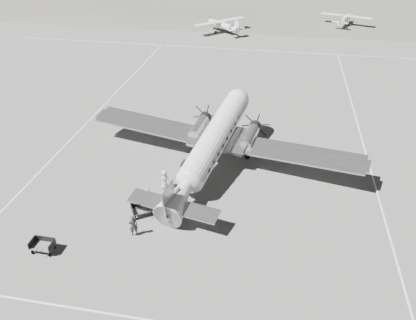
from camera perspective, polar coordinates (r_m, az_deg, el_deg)
The scene contains 12 objects.
ground at distance 35.19m, azimuth 3.82°, elevation -4.01°, with size 260.00×260.00×0.00m, color slate.
taxi_line_right at distance 36.25m, azimuth 23.08°, elevation -5.71°, with size 0.15×80.00×0.01m, color silver.
taxi_line_left at distance 48.27m, azimuth -16.39°, elevation 5.36°, with size 0.15×60.00×0.01m, color silver.
taxi_line_horizon at distance 71.43m, azimuth 7.96°, elevation 14.98°, with size 90.00×0.15×0.01m, color silver.
dc3_airliner at distance 36.31m, azimuth 0.57°, elevation 2.12°, with size 26.78×18.58×5.10m, color silver, non-canonical shape.
light_plane_left at distance 81.78m, azimuth 2.01°, elevation 18.30°, with size 11.43×9.27×2.37m, color silver, non-canonical shape.
light_plane_right at distance 91.56m, azimuth 18.71°, elevation 18.17°, with size 10.33×8.38×2.14m, color silver, non-canonical shape.
baggage_cart_near at distance 32.48m, azimuth -9.22°, elevation -6.86°, with size 1.75×1.23×0.99m, color #5B5B5B, non-canonical shape.
baggage_cart_far at distance 31.30m, azimuth -22.24°, elevation -11.13°, with size 1.67×1.18×0.95m, color #5B5B5B, non-canonical shape.
ground_crew at distance 30.51m, azimuth -10.46°, elevation -9.04°, with size 0.65×0.43×1.78m, color #2C2C2C.
ramp_agent at distance 32.92m, azimuth -8.36°, elevation -5.22°, with size 0.90×0.70×1.84m, color silver.
passenger at distance 34.85m, azimuth -6.14°, elevation -2.74°, with size 0.87×0.57×1.79m, color silver.
Camera 1 is at (2.82, -28.31, 20.71)m, focal length 35.00 mm.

